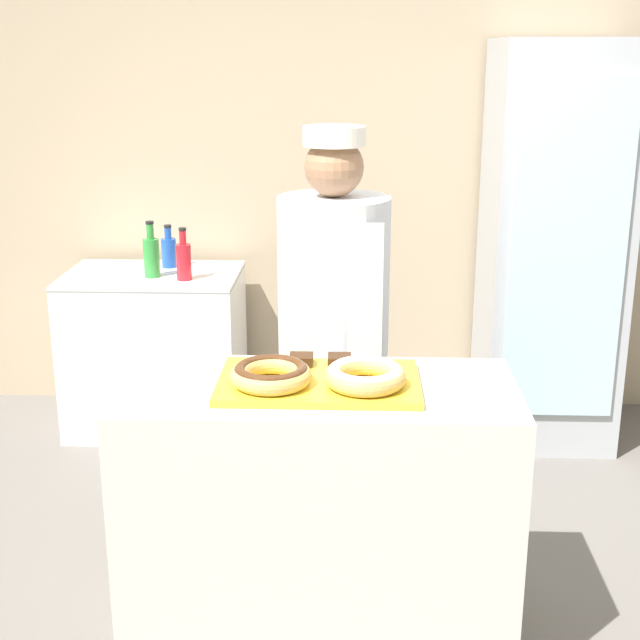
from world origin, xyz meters
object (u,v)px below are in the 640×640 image
(brownie_back_left, at_px, (301,360))
(bottle_blue, at_px, (169,251))
(serving_tray, at_px, (319,382))
(donut_chocolate_glaze, at_px, (271,374))
(donut_light_glaze, at_px, (365,375))
(chest_freezer, at_px, (156,350))
(beverage_fridge, at_px, (551,247))
(bottle_red, at_px, (184,260))
(brownie_back_right, at_px, (339,360))
(bottle_green, at_px, (151,256))
(baker_person, at_px, (333,338))

(brownie_back_left, xyz_separation_m, bottle_blue, (-0.78, 1.75, -0.04))
(serving_tray, bearing_deg, brownie_back_left, 115.96)
(donut_chocolate_glaze, height_order, donut_light_glaze, same)
(donut_chocolate_glaze, relative_size, chest_freezer, 0.28)
(beverage_fridge, bearing_deg, brownie_back_left, -124.85)
(bottle_red, bearing_deg, beverage_fridge, 3.61)
(chest_freezer, xyz_separation_m, bottle_red, (0.19, -0.12, 0.50))
(brownie_back_right, relative_size, beverage_fridge, 0.04)
(donut_light_glaze, distance_m, beverage_fridge, 2.00)
(serving_tray, distance_m, donut_chocolate_glaze, 0.16)
(brownie_back_right, bearing_deg, bottle_green, 121.47)
(brownie_back_right, relative_size, bottle_red, 0.29)
(bottle_blue, bearing_deg, bottle_red, -64.03)
(baker_person, xyz_separation_m, bottle_blue, (-0.87, 1.24, 0.05))
(brownie_back_right, distance_m, bottle_red, 1.68)
(brownie_back_left, relative_size, baker_person, 0.05)
(bottle_green, bearing_deg, bottle_red, -17.02)
(brownie_back_right, relative_size, chest_freezer, 0.09)
(bottle_green, bearing_deg, donut_chocolate_glaze, -66.63)
(donut_light_glaze, bearing_deg, chest_freezer, 120.27)
(chest_freezer, bearing_deg, bottle_blue, 65.72)
(beverage_fridge, xyz_separation_m, bottle_red, (-1.77, -0.11, -0.06))
(donut_light_glaze, distance_m, bottle_green, 2.00)
(donut_light_glaze, height_order, baker_person, baker_person)
(brownie_back_right, bearing_deg, beverage_fridge, 58.16)
(brownie_back_right, bearing_deg, serving_tray, -115.96)
(bottle_green, bearing_deg, baker_person, -48.45)
(brownie_back_right, distance_m, baker_person, 0.52)
(bottle_green, xyz_separation_m, bottle_red, (0.17, -0.05, -0.01))
(baker_person, bearing_deg, bottle_green, 131.55)
(donut_chocolate_glaze, relative_size, brownie_back_right, 3.33)
(chest_freezer, distance_m, bottle_blue, 0.51)
(donut_light_glaze, height_order, beverage_fridge, beverage_fridge)
(baker_person, xyz_separation_m, beverage_fridge, (1.03, 1.09, 0.12))
(donut_light_glaze, height_order, bottle_green, bottle_green)
(bottle_blue, bearing_deg, baker_person, -54.84)
(brownie_back_left, height_order, brownie_back_right, same)
(bottle_green, height_order, bottle_blue, bottle_green)
(chest_freezer, height_order, bottle_blue, bottle_blue)
(serving_tray, relative_size, brownie_back_left, 8.30)
(brownie_back_right, height_order, baker_person, baker_person)
(donut_chocolate_glaze, bearing_deg, bottle_blue, 110.00)
(baker_person, distance_m, bottle_blue, 1.51)
(brownie_back_right, xyz_separation_m, baker_person, (-0.03, 0.51, -0.09))
(donut_light_glaze, xyz_separation_m, bottle_red, (-0.86, 1.67, -0.05))
(donut_chocolate_glaze, height_order, brownie_back_left, donut_chocolate_glaze)
(donut_light_glaze, height_order, bottle_red, bottle_red)
(beverage_fridge, relative_size, bottle_blue, 8.82)
(donut_chocolate_glaze, relative_size, baker_person, 0.15)
(baker_person, xyz_separation_m, chest_freezer, (-0.93, 1.10, -0.43))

